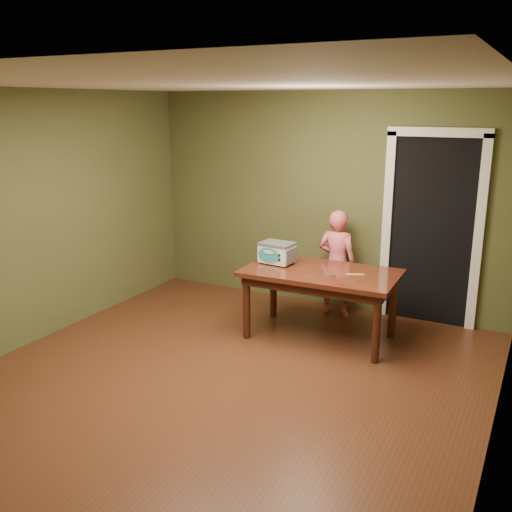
# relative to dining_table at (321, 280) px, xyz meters

# --- Properties ---
(floor) EXTENTS (5.00, 5.00, 0.00)m
(floor) POSITION_rel_dining_table_xyz_m (-0.39, -1.45, -0.65)
(floor) COLOR #4E2716
(floor) RESTS_ON ground
(room_shell) EXTENTS (4.52, 5.02, 2.61)m
(room_shell) POSITION_rel_dining_table_xyz_m (-0.39, -1.45, 1.06)
(room_shell) COLOR #4C532C
(room_shell) RESTS_ON ground
(doorway) EXTENTS (1.10, 0.66, 2.25)m
(doorway) POSITION_rel_dining_table_xyz_m (0.91, 1.33, 0.41)
(doorway) COLOR black
(doorway) RESTS_ON ground
(dining_table) EXTENTS (1.63, 0.95, 0.75)m
(dining_table) POSITION_rel_dining_table_xyz_m (0.00, 0.00, 0.00)
(dining_table) COLOR #37160C
(dining_table) RESTS_ON floor
(toy_oven) EXTENTS (0.40, 0.29, 0.23)m
(toy_oven) POSITION_rel_dining_table_xyz_m (-0.53, 0.04, 0.23)
(toy_oven) COLOR #4C4F54
(toy_oven) RESTS_ON dining_table
(baking_pan) EXTENTS (0.10, 0.10, 0.02)m
(baking_pan) POSITION_rel_dining_table_xyz_m (0.15, -0.13, 0.11)
(baking_pan) COLOR silver
(baking_pan) RESTS_ON dining_table
(spatula) EXTENTS (0.18, 0.09, 0.01)m
(spatula) POSITION_rel_dining_table_xyz_m (0.36, 0.02, 0.10)
(spatula) COLOR #EDC667
(spatula) RESTS_ON dining_table
(child) EXTENTS (0.46, 0.30, 1.27)m
(child) POSITION_rel_dining_table_xyz_m (-0.09, 0.75, -0.02)
(child) COLOR #E85F6D
(child) RESTS_ON floor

